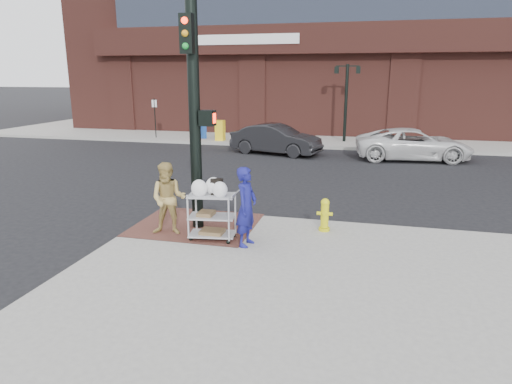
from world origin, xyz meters
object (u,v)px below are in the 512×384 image
(lamp_post, at_px, (346,94))
(utility_cart, at_px, (212,212))
(traffic_signal_pole, at_px, (195,112))
(minivan_white, at_px, (413,144))
(pedestrian_tan, at_px, (169,199))
(fire_hydrant, at_px, (325,214))
(sedan_dark, at_px, (276,139))
(woman_blue, at_px, (246,207))

(lamp_post, xyz_separation_m, utility_cart, (-1.89, -15.92, -1.85))
(traffic_signal_pole, distance_m, minivan_white, 12.77)
(traffic_signal_pole, height_order, utility_cart, traffic_signal_pole)
(lamp_post, xyz_separation_m, pedestrian_tan, (-2.94, -15.81, -1.65))
(fire_hydrant, bearing_deg, sedan_dark, 107.20)
(traffic_signal_pole, xyz_separation_m, pedestrian_tan, (-0.46, -0.59, -1.87))
(fire_hydrant, bearing_deg, pedestrian_tan, -162.60)
(pedestrian_tan, height_order, sedan_dark, pedestrian_tan)
(woman_blue, relative_size, minivan_white, 0.34)
(traffic_signal_pole, height_order, fire_hydrant, traffic_signal_pole)
(lamp_post, distance_m, utility_cart, 16.14)
(lamp_post, distance_m, traffic_signal_pole, 15.43)
(woman_blue, xyz_separation_m, minivan_white, (4.27, 12.09, -0.30))
(pedestrian_tan, distance_m, fire_hydrant, 3.54)
(woman_blue, bearing_deg, minivan_white, -10.83)
(pedestrian_tan, bearing_deg, lamp_post, 68.52)
(woman_blue, relative_size, utility_cart, 1.24)
(sedan_dark, height_order, minivan_white, sedan_dark)
(traffic_signal_pole, relative_size, minivan_white, 1.02)
(traffic_signal_pole, relative_size, utility_cart, 3.70)
(lamp_post, xyz_separation_m, minivan_white, (3.19, -3.99, -1.94))
(lamp_post, height_order, sedan_dark, lamp_post)
(traffic_signal_pole, bearing_deg, woman_blue, -31.21)
(minivan_white, relative_size, fire_hydrant, 6.42)
(lamp_post, bearing_deg, fire_hydrant, -88.38)
(fire_hydrant, bearing_deg, utility_cart, -153.30)
(woman_blue, bearing_deg, fire_hydrant, -40.16)
(lamp_post, height_order, traffic_signal_pole, traffic_signal_pole)
(sedan_dark, bearing_deg, minivan_white, -75.70)
(utility_cart, relative_size, fire_hydrant, 1.77)
(utility_cart, height_order, fire_hydrant, utility_cart)
(woman_blue, height_order, pedestrian_tan, woman_blue)
(woman_blue, height_order, minivan_white, woman_blue)
(utility_cart, distance_m, fire_hydrant, 2.59)
(woman_blue, distance_m, pedestrian_tan, 1.88)
(lamp_post, distance_m, sedan_dark, 5.29)
(lamp_post, height_order, fire_hydrant, lamp_post)
(woman_blue, xyz_separation_m, fire_hydrant, (1.50, 1.31, -0.45))
(woman_blue, xyz_separation_m, pedestrian_tan, (-1.86, 0.26, -0.02))
(minivan_white, height_order, utility_cart, utility_cart)
(pedestrian_tan, height_order, utility_cart, pedestrian_tan)
(traffic_signal_pole, distance_m, woman_blue, 2.46)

